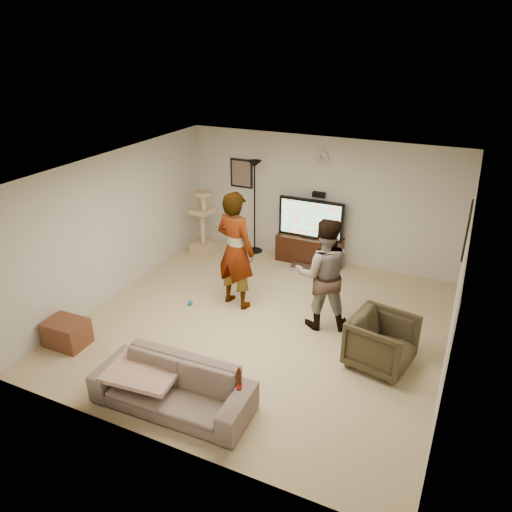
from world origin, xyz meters
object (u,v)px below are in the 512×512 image
at_px(cat_tree, 202,222).
at_px(floor_lamp, 255,208).
at_px(sofa, 173,387).
at_px(side_table, 67,333).
at_px(person_right, 323,274).
at_px(armchair, 382,342).
at_px(tv_stand, 309,249).
at_px(person_left, 235,250).
at_px(beer_bottle, 239,380).
at_px(tv, 311,219).

bearing_deg(cat_tree, floor_lamp, 29.51).
height_order(sofa, side_table, sofa).
bearing_deg(cat_tree, person_right, -27.45).
bearing_deg(person_right, armchair, 128.02).
relative_size(tv_stand, cat_tree, 0.95).
height_order(floor_lamp, armchair, floor_lamp).
bearing_deg(floor_lamp, person_left, -73.16).
bearing_deg(armchair, sofa, 142.42).
distance_m(person_left, armchair, 2.74).
relative_size(floor_lamp, beer_bottle, 7.81).
distance_m(sofa, side_table, 2.22).
distance_m(tv_stand, side_table, 4.84).
height_order(armchair, side_table, armchair).
xyz_separation_m(cat_tree, beer_bottle, (2.93, -4.16, 0.02)).
bearing_deg(side_table, armchair, 18.69).
xyz_separation_m(sofa, beer_bottle, (0.92, 0.00, 0.42)).
bearing_deg(armchair, tv_stand, 46.76).
relative_size(tv_stand, side_table, 2.20).
height_order(tv_stand, side_table, tv_stand).
relative_size(tv, side_table, 2.20).
xyz_separation_m(tv, side_table, (-2.32, -4.24, -0.74)).
relative_size(tv_stand, tv, 1.00).
xyz_separation_m(tv_stand, beer_bottle, (0.77, -4.68, 0.44)).
distance_m(cat_tree, person_left, 2.26).
distance_m(floor_lamp, sofa, 4.86).
bearing_deg(tv, armchair, -54.20).
distance_m(tv, cat_tree, 2.24).
bearing_deg(sofa, person_left, 97.72).
bearing_deg(person_left, sofa, 113.03).
bearing_deg(floor_lamp, tv_stand, -0.21).
relative_size(cat_tree, person_left, 0.69).
bearing_deg(tv_stand, tv, 0.00).
bearing_deg(sofa, person_right, 65.19).
bearing_deg(sofa, tv_stand, 86.38).
bearing_deg(floor_lamp, beer_bottle, -67.00).
xyz_separation_m(tv_stand, person_left, (-0.58, -2.12, 0.73)).
bearing_deg(beer_bottle, side_table, 171.88).
relative_size(tv_stand, person_right, 0.73).
height_order(cat_tree, side_table, cat_tree).
bearing_deg(person_right, side_table, 11.87).
relative_size(floor_lamp, person_left, 0.97).
bearing_deg(sofa, cat_tree, 114.06).
distance_m(cat_tree, sofa, 4.63).
relative_size(tv, person_left, 0.65).
distance_m(person_left, beer_bottle, 2.92).
height_order(floor_lamp, person_left, person_left).
distance_m(person_left, sofa, 2.70).
bearing_deg(floor_lamp, person_right, -44.80).
distance_m(tv, person_right, 2.33).
bearing_deg(floor_lamp, armchair, -40.77).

